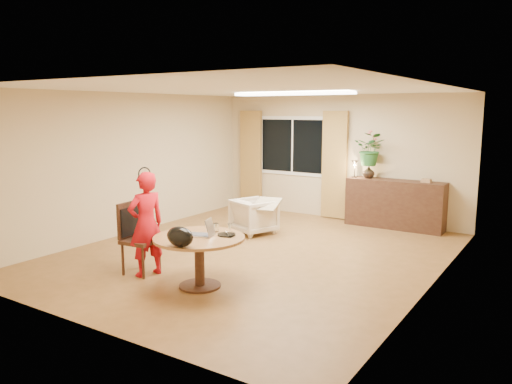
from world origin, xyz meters
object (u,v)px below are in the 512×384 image
at_px(dining_table, 199,247).
at_px(armchair, 254,216).
at_px(child, 146,224).
at_px(dining_chair, 141,239).
at_px(sideboard, 395,204).

distance_m(dining_table, armchair, 2.97).
bearing_deg(armchair, dining_table, 129.99).
bearing_deg(child, dining_table, 108.82).
bearing_deg(armchair, dining_chair, 109.55).
distance_m(dining_chair, sideboard, 5.14).
bearing_deg(sideboard, dining_chair, -114.53).
relative_size(dining_table, armchair, 1.66).
distance_m(dining_table, dining_chair, 1.03).
relative_size(dining_chair, armchair, 1.41).
bearing_deg(dining_chair, child, -6.25).
bearing_deg(child, armchair, -161.84).
relative_size(dining_table, dining_chair, 1.17).
xyz_separation_m(dining_table, armchair, (-0.97, 2.79, -0.21)).
bearing_deg(sideboard, dining_table, -103.32).
bearing_deg(child, dining_chair, -73.12).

